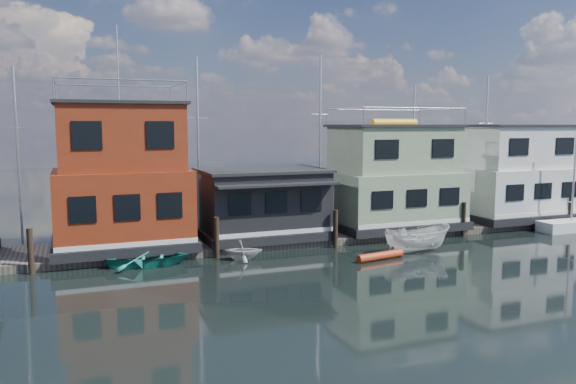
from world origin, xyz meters
name	(u,v)px	position (x,y,z in m)	size (l,w,h in m)	color
ground	(368,299)	(0.00, 0.00, 0.00)	(160.00, 160.00, 0.00)	black
dock	(270,239)	(0.00, 12.00, 0.20)	(48.00, 5.00, 0.40)	#595147
houseboat_red	(122,180)	(-8.50, 12.00, 4.10)	(7.40, 5.90, 11.86)	black
houseboat_dark	(262,203)	(-0.50, 11.98, 2.42)	(7.40, 6.10, 4.06)	black
houseboat_green	(393,179)	(8.50, 12.00, 3.55)	(8.40, 5.90, 7.03)	black
houseboat_white	(514,174)	(18.50, 12.00, 3.54)	(8.40, 5.90, 6.66)	black
pilings	(281,233)	(-0.33, 9.20, 1.10)	(42.28, 0.28, 2.20)	#2D2116
background_masts	(304,146)	(4.76, 18.00, 5.55)	(36.40, 0.16, 12.00)	silver
dinghy_teal	(148,257)	(-7.61, 8.89, 0.42)	(2.87, 4.02, 0.83)	teal
day_sailer	(571,225)	(19.91, 8.09, 0.42)	(4.63, 1.67, 7.24)	white
dinghy_white	(243,250)	(-2.82, 8.30, 0.53)	(1.74, 2.02, 1.06)	beige
motorboat	(417,239)	(6.65, 6.38, 0.77)	(1.51, 4.00, 1.55)	silver
red_kayak	(380,256)	(3.90, 5.69, 0.21)	(0.42, 0.42, 2.86)	#B93513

